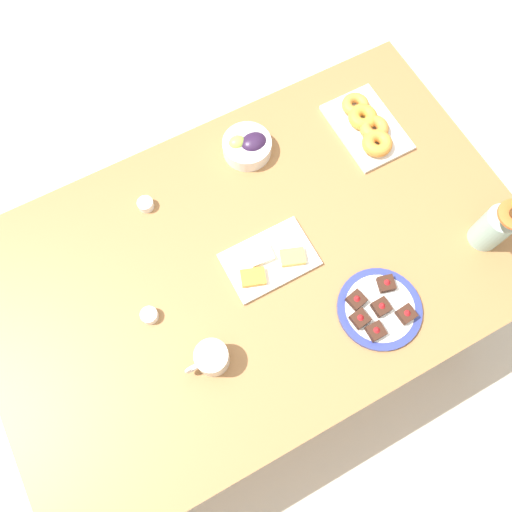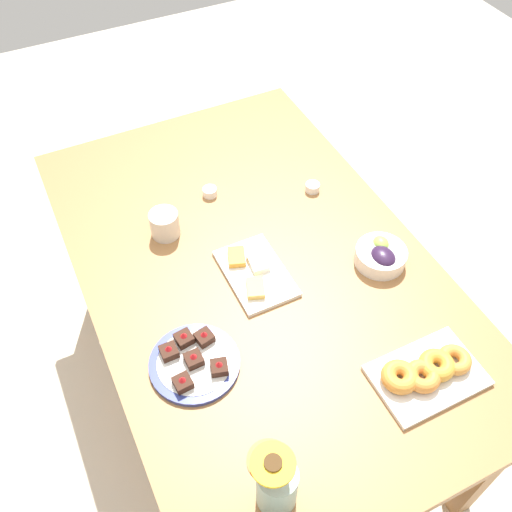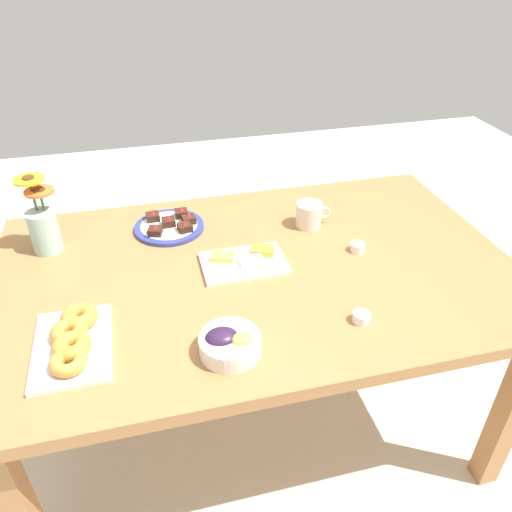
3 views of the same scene
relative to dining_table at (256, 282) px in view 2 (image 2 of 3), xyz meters
The scene contains 10 objects.
ground_plane 0.65m from the dining_table, ahead, with size 6.00×6.00×0.00m, color beige.
dining_table is the anchor object (origin of this frame).
coffee_mug 0.34m from the dining_table, 39.60° to the left, with size 0.13×0.09×0.09m.
grape_bowl 0.39m from the dining_table, 114.22° to the right, with size 0.15×0.15×0.07m.
cheese_platter 0.10m from the dining_table, 146.96° to the left, with size 0.26×0.17×0.03m.
croissant_platter 0.59m from the dining_table, 156.65° to the right, with size 0.19×0.28×0.05m.
jam_cup_honey 0.39m from the dining_table, 56.12° to the right, with size 0.05×0.05×0.03m.
jam_cup_berry 0.36m from the dining_table, ahead, with size 0.05×0.05×0.03m.
dessert_plate 0.39m from the dining_table, 128.62° to the left, with size 0.24×0.24×0.05m.
flower_vase 0.70m from the dining_table, 157.74° to the left, with size 0.11×0.11×0.25m.
Camera 2 is at (-0.98, 0.48, 2.06)m, focal length 40.00 mm.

